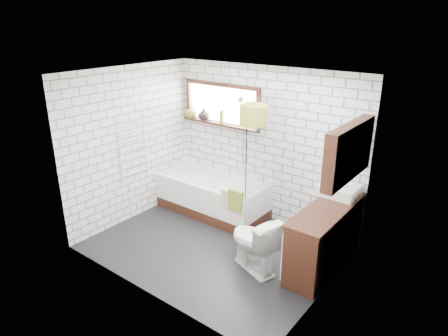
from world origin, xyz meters
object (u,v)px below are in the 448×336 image
Objects in this scene: bathtub at (213,195)px; toilet at (254,242)px; pendant at (254,115)px; basin at (339,190)px; vanity at (325,238)px.

bathtub is 1.78m from toilet.
bathtub is at bearing 145.76° from pendant.
basin is at bearing 57.85° from pendant.
vanity is 4.57× the size of pendant.
pendant is (1.43, -0.98, 1.79)m from bathtub.
toilet is (-0.71, -0.62, -0.03)m from vanity.
toilet is (1.49, -0.96, 0.09)m from bathtub.
toilet is 1.70m from pendant.
basin is at bearing 4.00° from bathtub.
pendant is (-0.06, -0.01, 1.70)m from toilet.
bathtub is 2.23m from vanity.
basin reaches higher than bathtub.
pendant is at bearing -58.81° from toilet.
pendant is at bearing -122.15° from basin.
vanity is 1.89× the size of toilet.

